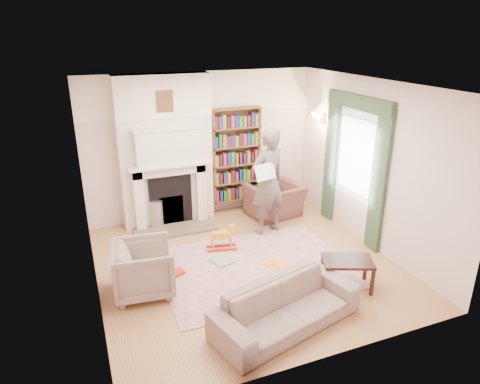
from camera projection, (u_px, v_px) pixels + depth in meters
name	position (u px, v px, depth m)	size (l,w,h in m)	color
floor	(246.00, 264.00, 6.83)	(4.50, 4.50, 0.00)	olive
ceiling	(247.00, 85.00, 5.83)	(4.50, 4.50, 0.00)	white
wall_back	(202.00, 146.00, 8.28)	(4.50, 4.50, 0.00)	beige
wall_front	(330.00, 250.00, 4.38)	(4.50, 4.50, 0.00)	beige
wall_left	(86.00, 203.00, 5.55)	(4.50, 4.50, 0.00)	beige
wall_right	(371.00, 165.00, 7.11)	(4.50, 4.50, 0.00)	beige
fireplace	(166.00, 153.00, 7.85)	(1.70, 0.58, 2.80)	beige
bookcase	(235.00, 155.00, 8.47)	(1.00, 0.24, 1.85)	brown
window	(356.00, 156.00, 7.43)	(0.02, 0.90, 1.30)	silver
curtain_left	(379.00, 182.00, 6.90)	(0.07, 0.32, 2.40)	#2A412A
curtain_right	(331.00, 159.00, 8.12)	(0.07, 0.32, 2.40)	#2A412A
pelmet	(359.00, 102.00, 7.08)	(0.09, 1.70, 0.24)	#2A412A
wall_sconce	(314.00, 119.00, 8.15)	(0.20, 0.24, 0.24)	gold
rug	(255.00, 267.00, 6.74)	(2.91, 2.24, 0.01)	#C7B096
armchair_reading	(275.00, 200.00, 8.49)	(1.01, 0.88, 0.66)	#462E25
armchair_left	(144.00, 269.00, 5.99)	(0.80, 0.83, 0.75)	#ACA48E
sofa	(286.00, 306.00, 5.33)	(1.95, 0.76, 0.57)	gray
man_reading	(268.00, 182.00, 7.58)	(0.72, 0.47, 1.97)	#5A4D48
newspaper	(265.00, 172.00, 7.26)	(0.40, 0.02, 0.28)	white
coffee_table	(347.00, 274.00, 6.15)	(0.70, 0.45, 0.45)	#371E13
paraffin_heater	(157.00, 214.00, 7.99)	(0.24, 0.24, 0.55)	#ABAFB3
rocking_horse	(222.00, 238.00, 7.21)	(0.51, 0.20, 0.45)	orange
board_game	(223.00, 260.00, 6.89)	(0.33, 0.33, 0.03)	#D8BF4C
game_box_lid	(175.00, 273.00, 6.51)	(0.27, 0.18, 0.04)	#A62412
comic_annuals	(276.00, 264.00, 6.80)	(0.34, 0.35, 0.02)	red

